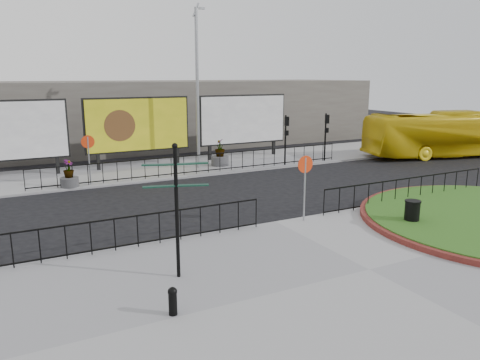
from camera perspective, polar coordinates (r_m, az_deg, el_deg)
ground at (r=17.62m, az=4.33°, el=-5.42°), size 90.00×90.00×0.00m
pavement_near at (r=13.89m, az=15.45°, el=-10.70°), size 30.00×10.00×0.12m
pavement_far at (r=28.19m, az=-8.63°, el=1.49°), size 44.00×6.00×0.12m
railing_near_left at (r=14.98m, az=-15.02°, el=-6.43°), size 10.00×0.10×1.10m
railing_near_right at (r=21.29m, az=19.84°, el=-1.10°), size 9.00×0.10×1.10m
railing_far at (r=25.94m, az=-4.63°, el=1.99°), size 18.00×0.10×1.10m
speed_sign_far at (r=24.18m, az=-18.01°, el=3.63°), size 0.64×0.07×2.47m
speed_sign_near at (r=17.35m, az=7.93°, el=0.76°), size 0.64×0.07×2.47m
billboard_left at (r=27.32m, az=-26.68°, el=5.32°), size 6.20×0.31×4.10m
billboard_mid at (r=28.30m, az=-12.34°, el=6.58°), size 6.20×0.31×4.10m
billboard_right at (r=30.88m, az=0.37°, el=7.36°), size 6.20×0.31×4.10m
lamp_post at (r=27.27m, az=-5.21°, el=11.29°), size 0.74×0.18×9.23m
signal_pole_a at (r=28.32m, az=5.63°, el=5.80°), size 0.22×0.26×3.00m
signal_pole_b at (r=30.06m, az=10.46°, el=6.05°), size 0.22×0.26×3.00m
building_backdrop at (r=37.39m, az=-13.83°, el=7.78°), size 40.00×10.00×5.00m
fingerpost_sign at (r=12.33m, az=-7.77°, el=-2.19°), size 1.70×0.74×3.65m
bollard at (r=11.04m, az=-8.20°, el=-14.24°), size 0.22×0.22×0.67m
litter_bin at (r=18.01m, az=20.24°, el=-3.80°), size 0.57×0.57×0.94m
bus at (r=34.65m, az=23.63°, el=5.12°), size 11.33×5.33×3.07m
planter_a at (r=24.26m, az=-20.12°, el=0.35°), size 0.88×0.88×1.35m
planter_c at (r=28.22m, az=-2.47°, el=2.96°), size 1.06×1.06×1.62m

